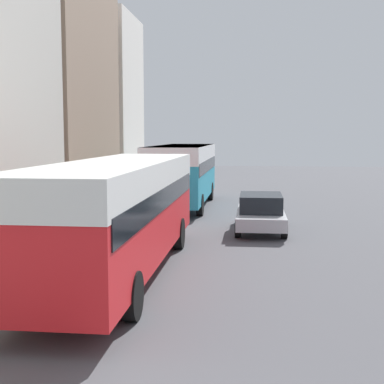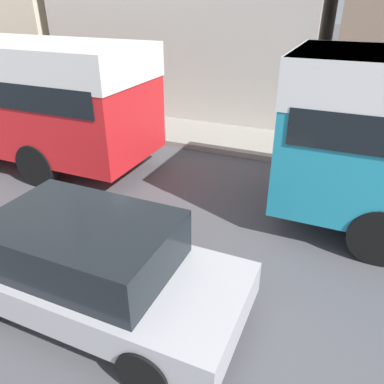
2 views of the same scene
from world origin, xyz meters
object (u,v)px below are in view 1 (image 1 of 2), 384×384
bus_lead (118,201)px  car_crossing (261,212)px  pedestrian_near_curb (139,176)px  bus_following (183,167)px

bus_lead → car_crossing: bearing=61.0°
bus_lead → pedestrian_near_curb: bus_lead is taller
car_crossing → bus_lead: bearing=-119.0°
bus_lead → pedestrian_near_curb: 21.10m
bus_lead → pedestrian_near_curb: (-3.94, 20.71, -0.92)m
bus_lead → car_crossing: bus_lead is taller
car_crossing → pedestrian_near_curb: 15.85m
bus_lead → bus_following: bus_following is taller
car_crossing → pedestrian_near_curb: bearing=119.3°
bus_following → car_crossing: size_ratio=2.25×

